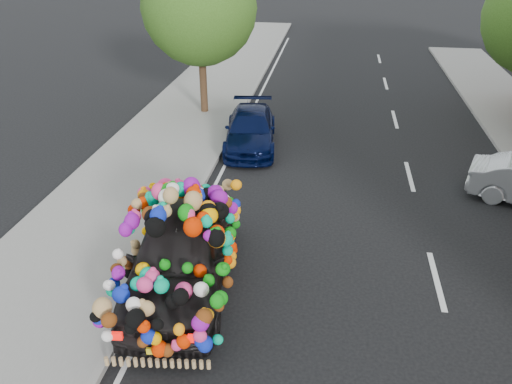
# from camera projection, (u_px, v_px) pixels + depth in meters

# --- Properties ---
(ground) EXTENTS (100.00, 100.00, 0.00)m
(ground) POSITION_uv_depth(u_px,v_px,m) (267.00, 264.00, 11.00)
(ground) COLOR black
(ground) RESTS_ON ground
(sidewalk) EXTENTS (4.00, 60.00, 0.12)m
(sidewalk) POSITION_uv_depth(u_px,v_px,m) (84.00, 245.00, 11.56)
(sidewalk) COLOR gray
(sidewalk) RESTS_ON ground
(kerb) EXTENTS (0.15, 60.00, 0.13)m
(kerb) POSITION_uv_depth(u_px,v_px,m) (165.00, 252.00, 11.29)
(kerb) COLOR gray
(kerb) RESTS_ON ground
(lane_markings) EXTENTS (6.00, 50.00, 0.01)m
(lane_markings) POSITION_uv_depth(u_px,v_px,m) (436.00, 280.00, 10.50)
(lane_markings) COLOR silver
(lane_markings) RESTS_ON ground
(tree_near_sidewalk) EXTENTS (4.20, 4.20, 6.13)m
(tree_near_sidewalk) POSITION_uv_depth(u_px,v_px,m) (199.00, 7.00, 17.89)
(tree_near_sidewalk) COLOR #332114
(tree_near_sidewalk) RESTS_ON ground
(plush_art_car) EXTENTS (2.77, 5.09, 2.24)m
(plush_art_car) POSITION_uv_depth(u_px,v_px,m) (180.00, 237.00, 9.88)
(plush_art_car) COLOR black
(plush_art_car) RESTS_ON ground
(navy_sedan) EXTENTS (2.10, 4.19, 1.17)m
(navy_sedan) POSITION_uv_depth(u_px,v_px,m) (250.00, 129.00, 16.66)
(navy_sedan) COLOR black
(navy_sedan) RESTS_ON ground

